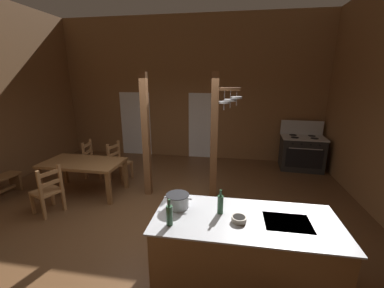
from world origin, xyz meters
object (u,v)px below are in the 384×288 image
(stockpot_on_counter, at_px, (178,201))
(bottle_short_on_counter, at_px, (169,215))
(dining_table, at_px, (83,165))
(stove_range, at_px, (301,152))
(ladderback_chair_near_window, at_px, (48,191))
(bottle_tall_on_counter, at_px, (220,204))
(mixing_bowl_on_counter, at_px, (239,219))
(ladderback_chair_at_table_end, at_px, (94,160))
(kitchen_island, at_px, (243,252))
(ladderback_chair_by_post, at_px, (119,162))

(stockpot_on_counter, bearing_deg, bottle_short_on_counter, -90.89)
(dining_table, bearing_deg, stove_range, 24.67)
(ladderback_chair_near_window, xyz_separation_m, bottle_tall_on_counter, (3.26, -1.01, 0.59))
(ladderback_chair_near_window, bearing_deg, stockpot_on_counter, -19.42)
(stove_range, height_order, ladderback_chair_near_window, stove_range)
(dining_table, relative_size, mixing_bowl_on_counter, 9.98)
(mixing_bowl_on_counter, height_order, bottle_tall_on_counter, bottle_tall_on_counter)
(mixing_bowl_on_counter, bearing_deg, ladderback_chair_at_table_end, 140.73)
(kitchen_island, relative_size, bottle_tall_on_counter, 7.07)
(ladderback_chair_at_table_end, distance_m, mixing_bowl_on_counter, 4.71)
(kitchen_island, xyz_separation_m, stove_range, (1.77, 4.34, 0.02))
(dining_table, distance_m, mixing_bowl_on_counter, 3.90)
(dining_table, relative_size, stockpot_on_counter, 4.77)
(stove_range, distance_m, ladderback_chair_by_post, 4.98)
(ladderback_chair_at_table_end, height_order, mixing_bowl_on_counter, mixing_bowl_on_counter)
(dining_table, height_order, ladderback_chair_near_window, ladderback_chair_near_window)
(kitchen_island, bearing_deg, ladderback_chair_near_window, 163.04)
(kitchen_island, distance_m, bottle_tall_on_counter, 0.66)
(dining_table, bearing_deg, mixing_bowl_on_counter, -31.82)
(stockpot_on_counter, height_order, mixing_bowl_on_counter, stockpot_on_counter)
(stove_range, distance_m, dining_table, 5.67)
(kitchen_island, height_order, stove_range, stove_range)
(stove_range, relative_size, ladderback_chair_at_table_end, 1.39)
(kitchen_island, relative_size, ladderback_chair_at_table_end, 2.27)
(stove_range, height_order, bottle_tall_on_counter, stove_range)
(kitchen_island, bearing_deg, ladderback_chair_at_table_end, 142.05)
(ladderback_chair_by_post, bearing_deg, dining_table, -116.09)
(kitchen_island, height_order, ladderback_chair_by_post, ladderback_chair_by_post)
(kitchen_island, xyz_separation_m, stockpot_on_counter, (-0.84, 0.13, 0.55))
(dining_table, height_order, bottle_tall_on_counter, bottle_tall_on_counter)
(stove_range, bearing_deg, ladderback_chair_at_table_end, -165.13)
(kitchen_island, xyz_separation_m, ladderback_chair_by_post, (-2.97, 2.81, -0.01))
(mixing_bowl_on_counter, xyz_separation_m, bottle_short_on_counter, (-0.77, -0.19, 0.09))
(kitchen_island, height_order, mixing_bowl_on_counter, mixing_bowl_on_counter)
(ladderback_chair_near_window, xyz_separation_m, mixing_bowl_on_counter, (3.48, -1.16, 0.50))
(stove_range, relative_size, bottle_short_on_counter, 4.22)
(stockpot_on_counter, xyz_separation_m, bottle_tall_on_counter, (0.54, -0.05, 0.03))
(kitchen_island, distance_m, ladderback_chair_at_table_end, 4.70)
(ladderback_chair_by_post, relative_size, bottle_short_on_counter, 3.04)
(kitchen_island, bearing_deg, ladderback_chair_by_post, 136.54)
(kitchen_island, bearing_deg, bottle_tall_on_counter, 166.58)
(kitchen_island, height_order, stockpot_on_counter, stockpot_on_counter)
(ladderback_chair_near_window, xyz_separation_m, bottle_short_on_counter, (2.71, -1.35, 0.59))
(kitchen_island, xyz_separation_m, dining_table, (-3.38, 1.97, 0.19))
(ladderback_chair_near_window, bearing_deg, ladderback_chair_by_post, 71.25)
(kitchen_island, distance_m, bottle_short_on_counter, 1.06)
(kitchen_island, height_order, dining_table, kitchen_island)
(kitchen_island, height_order, bottle_short_on_counter, bottle_short_on_counter)
(ladderback_chair_near_window, bearing_deg, bottle_tall_on_counter, -17.28)
(ladderback_chair_at_table_end, distance_m, bottle_short_on_counter, 4.30)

